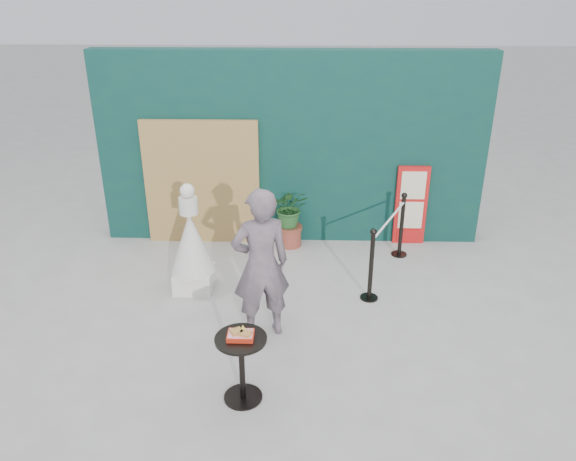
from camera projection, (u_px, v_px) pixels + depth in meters
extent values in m
plane|color=#ADAAA5|center=(285.00, 352.00, 6.51)|extent=(60.00, 60.00, 0.00)
cube|color=#0B3231|center=(292.00, 149.00, 8.74)|extent=(6.00, 0.30, 3.00)
cube|color=tan|center=(202.00, 183.00, 8.80)|extent=(1.80, 0.08, 2.00)
imported|color=slate|center=(261.00, 265.00, 6.47)|extent=(0.79, 0.64, 1.88)
cube|color=red|center=(411.00, 205.00, 8.88)|extent=(0.50, 0.06, 1.30)
cube|color=beige|center=(413.00, 185.00, 8.70)|extent=(0.38, 0.02, 0.45)
cube|color=beige|center=(410.00, 215.00, 8.91)|extent=(0.38, 0.02, 0.45)
cube|color=red|center=(408.00, 235.00, 9.06)|extent=(0.38, 0.02, 0.18)
cube|color=silver|center=(194.00, 279.00, 7.77)|extent=(0.52, 0.52, 0.28)
cone|color=white|center=(191.00, 242.00, 7.54)|extent=(0.60, 0.60, 0.85)
cylinder|color=silver|center=(188.00, 206.00, 7.31)|extent=(0.24, 0.24, 0.23)
sphere|color=white|center=(187.00, 191.00, 7.22)|extent=(0.19, 0.19, 0.19)
cylinder|color=black|center=(243.00, 397.00, 5.81)|extent=(0.40, 0.40, 0.02)
cylinder|color=black|center=(242.00, 370.00, 5.66)|extent=(0.06, 0.06, 0.72)
cylinder|color=black|center=(241.00, 339.00, 5.50)|extent=(0.52, 0.52, 0.03)
cube|color=red|center=(241.00, 336.00, 5.49)|extent=(0.26, 0.19, 0.05)
cube|color=#EA1F40|center=(241.00, 333.00, 5.48)|extent=(0.24, 0.17, 0.00)
cube|color=gold|center=(236.00, 331.00, 5.48)|extent=(0.15, 0.14, 0.02)
cube|color=#C98549|center=(245.00, 333.00, 5.45)|extent=(0.13, 0.13, 0.02)
cone|color=yellow|center=(243.00, 328.00, 5.51)|extent=(0.06, 0.06, 0.06)
cylinder|color=brown|center=(290.00, 237.00, 8.99)|extent=(0.35, 0.35, 0.29)
cylinder|color=brown|center=(290.00, 227.00, 8.92)|extent=(0.39, 0.39, 0.05)
imported|color=#225023|center=(290.00, 207.00, 8.78)|extent=(0.58, 0.50, 0.64)
cylinder|color=black|center=(369.00, 298.00, 7.58)|extent=(0.24, 0.24, 0.02)
cylinder|color=black|center=(371.00, 267.00, 7.38)|extent=(0.06, 0.06, 0.96)
sphere|color=black|center=(374.00, 232.00, 7.17)|extent=(0.09, 0.09, 0.09)
cylinder|color=black|center=(399.00, 254.00, 8.74)|extent=(0.24, 0.24, 0.02)
cylinder|color=black|center=(401.00, 227.00, 8.55)|extent=(0.06, 0.06, 0.96)
sphere|color=black|center=(404.00, 196.00, 8.33)|extent=(0.09, 0.09, 0.09)
cylinder|color=white|center=(390.00, 220.00, 7.80)|extent=(0.63, 1.31, 0.03)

